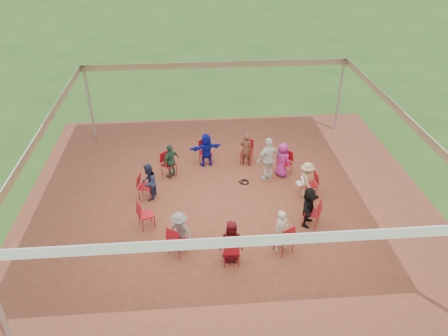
{
  "coord_description": "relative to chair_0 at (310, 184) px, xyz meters",
  "views": [
    {
      "loc": [
        -1.06,
        -11.26,
        8.2
      ],
      "look_at": [
        -0.11,
        0.3,
        1.16
      ],
      "focal_mm": 35.0,
      "sensor_mm": 36.0,
      "label": 1
    }
  ],
  "objects": [
    {
      "name": "person_seated_0",
      "position": [
        -0.12,
        -0.01,
        0.18
      ],
      "size": [
        0.47,
        0.84,
        1.25
      ],
      "primitive_type": "imported",
      "rotation": [
        0.0,
        0.0,
        1.65
      ],
      "color": "tan",
      "rests_on": "ground"
    },
    {
      "name": "person_seated_4",
      "position": [
        -4.48,
        1.56,
        0.18
      ],
      "size": [
        0.78,
        0.79,
        1.25
      ],
      "primitive_type": "imported",
      "rotation": [
        0.0,
        0.0,
        -2.34
      ],
      "color": "#204932",
      "rests_on": "ground"
    },
    {
      "name": "ground",
      "position": [
        -2.66,
        -0.22,
        -0.45
      ],
      "size": [
        80.0,
        80.0,
        0.0
      ],
      "primitive_type": "plane",
      "color": "#295119",
      "rests_on": "ground"
    },
    {
      "name": "person_seated_7",
      "position": [
        -2.81,
        -2.76,
        0.18
      ],
      "size": [
        0.63,
        0.38,
        1.25
      ],
      "primitive_type": "imported",
      "rotation": [
        0.0,
        0.0,
        -0.06
      ],
      "color": "#45080E",
      "rests_on": "ground"
    },
    {
      "name": "person_seated_3",
      "position": [
        -3.23,
        2.26,
        0.18
      ],
      "size": [
        1.23,
        0.68,
        1.25
      ],
      "primitive_type": "imported",
      "rotation": [
        0.0,
        0.0,
        -2.92
      ],
      "color": "#0B1295",
      "rests_on": "ground"
    },
    {
      "name": "standing_person",
      "position": [
        -1.17,
        1.13,
        0.35
      ],
      "size": [
        1.04,
        0.8,
        1.58
      ],
      "primitive_type": "imported",
      "rotation": [
        0.0,
        0.0,
        3.54
      ],
      "color": "silver",
      "rests_on": "ground"
    },
    {
      "name": "person_seated_9",
      "position": [
        -0.41,
        -1.42,
        0.18
      ],
      "size": [
        0.93,
        1.23,
        1.25
      ],
      "primitive_type": "imported",
      "rotation": [
        0.0,
        0.0,
        1.08
      ],
      "color": "black",
      "rests_on": "ground"
    },
    {
      "name": "chair_2",
      "position": [
        -1.75,
        2.29,
        0.0
      ],
      "size": [
        0.54,
        0.56,
        0.9
      ],
      "primitive_type": null,
      "rotation": [
        0.0,
        0.0,
        2.8
      ],
      "color": "#9D0C17",
      "rests_on": "ground"
    },
    {
      "name": "person_seated_2",
      "position": [
        -1.79,
        2.18,
        0.18
      ],
      "size": [
        0.53,
        0.44,
        1.25
      ],
      "primitive_type": "imported",
      "rotation": [
        0.0,
        0.0,
        2.8
      ],
      "color": "#543122",
      "rests_on": "ground"
    },
    {
      "name": "chair_7",
      "position": [
        -4.23,
        -2.37,
        0.0
      ],
      "size": [
        0.6,
        0.6,
        0.9
      ],
      "primitive_type": null,
      "rotation": [
        0.0,
        0.0,
        -0.63
      ],
      "color": "#9D0C17",
      "rests_on": "ground"
    },
    {
      "name": "chair_8",
      "position": [
        -2.82,
        -2.88,
        0.0
      ],
      "size": [
        0.45,
        0.46,
        0.9
      ],
      "primitive_type": null,
      "rotation": [
        0.0,
        0.0,
        -0.06
      ],
      "color": "#9D0C17",
      "rests_on": "ground"
    },
    {
      "name": "chair_5",
      "position": [
        -5.27,
        0.32,
        0.0
      ],
      "size": [
        0.52,
        0.5,
        0.9
      ],
      "primitive_type": null,
      "rotation": [
        0.0,
        0.0,
        -1.77
      ],
      "color": "#9D0C17",
      "rests_on": "ground"
    },
    {
      "name": "person_seated_5",
      "position": [
        -5.15,
        0.29,
        0.18
      ],
      "size": [
        0.47,
        0.67,
        1.25
      ],
      "primitive_type": "imported",
      "rotation": [
        0.0,
        0.0,
        -1.77
      ],
      "color": "#202747",
      "rests_on": "ground"
    },
    {
      "name": "tent",
      "position": [
        -2.66,
        -0.22,
        1.92
      ],
      "size": [
        10.33,
        10.33,
        3.0
      ],
      "color": "#B2B2B7",
      "rests_on": "ground"
    },
    {
      "name": "chair_3",
      "position": [
        -3.25,
        2.38,
        0.0
      ],
      "size": [
        0.51,
        0.52,
        0.9
      ],
      "primitive_type": null,
      "rotation": [
        0.0,
        0.0,
        -2.92
      ],
      "color": "#9D0C17",
      "rests_on": "ground"
    },
    {
      "name": "laptop",
      "position": [
        -0.29,
        -0.02,
        0.14
      ],
      "size": [
        0.25,
        0.31,
        0.2
      ],
      "rotation": [
        0.0,
        0.0,
        1.65
      ],
      "color": "#B7B7BC",
      "rests_on": "ground"
    },
    {
      "name": "chair_9",
      "position": [
        -1.35,
        -2.55,
        0.0
      ],
      "size": [
        0.58,
        0.59,
        0.9
      ],
      "primitive_type": null,
      "rotation": [
        0.0,
        0.0,
        0.51
      ],
      "color": "#9D0C17",
      "rests_on": "ground"
    },
    {
      "name": "dirt_patch",
      "position": [
        -2.66,
        -0.22,
        -0.44
      ],
      "size": [
        13.0,
        13.0,
        0.0
      ],
      "primitive_type": "plane",
      "color": "brown",
      "rests_on": "ground"
    },
    {
      "name": "chair_4",
      "position": [
        -4.56,
        1.64,
        0.0
      ],
      "size": [
        0.61,
        0.61,
        0.9
      ],
      "primitive_type": null,
      "rotation": [
        0.0,
        0.0,
        -2.34
      ],
      "color": "#9D0C17",
      "rests_on": "ground"
    },
    {
      "name": "person_seated_1",
      "position": [
        -0.64,
        1.33,
        0.18
      ],
      "size": [
        0.64,
        0.69,
        1.25
      ],
      "primitive_type": "imported",
      "rotation": [
        0.0,
        0.0,
        2.22
      ],
      "color": "#99237D",
      "rests_on": "ground"
    },
    {
      "name": "person_seated_8",
      "position": [
        -1.41,
        -2.44,
        0.18
      ],
      "size": [
        0.54,
        0.48,
        1.25
      ],
      "primitive_type": "imported",
      "rotation": [
        0.0,
        0.0,
        0.51
      ],
      "color": "#BAB2A4",
      "rests_on": "ground"
    },
    {
      "name": "chair_0",
      "position": [
        0.0,
        0.0,
        0.0
      ],
      "size": [
        0.47,
        0.45,
        0.9
      ],
      "primitive_type": null,
      "rotation": [
        0.0,
        0.0,
        1.65
      ],
      "color": "#9D0C17",
      "rests_on": "ground"
    },
    {
      "name": "person_seated_6",
      "position": [
        -4.16,
        -2.28,
        0.18
      ],
      "size": [
        0.89,
        0.8,
        1.25
      ],
      "primitive_type": "imported",
      "rotation": [
        0.0,
        0.0,
        -0.63
      ],
      "color": "slate",
      "rests_on": "ground"
    },
    {
      "name": "chair_6",
      "position": [
        -5.14,
        -1.18,
        0.0
      ],
      "size": [
        0.56,
        0.55,
        0.9
      ],
      "primitive_type": null,
      "rotation": [
        0.0,
        0.0,
        -1.2
      ],
      "color": "#9D0C17",
      "rests_on": "ground"
    },
    {
      "name": "chair_10",
      "position": [
        -0.3,
        -1.47,
        0.0
      ],
      "size": [
        0.59,
        0.58,
        0.9
      ],
      "primitive_type": null,
      "rotation": [
        0.0,
        0.0,
        1.08
      ],
      "color": "#9D0C17",
      "rests_on": "ground"
    },
    {
      "name": "chair_1",
      "position": [
        -0.54,
        1.4,
        0.0
      ],
      "size": [
        0.6,
        0.6,
        0.9
      ],
      "primitive_type": null,
      "rotation": [
        0.0,
        0.0,
        2.22
      ],
      "color": "#9D0C17",
      "rests_on": "ground"
    },
    {
      "name": "cable_coil",
      "position": [
        -1.99,
        0.96,
        -0.43
      ],
      "size": [
        0.38,
        0.38,
        0.03
      ],
      "rotation": [
        0.0,
        0.0,
        -0.16
      ],
      "color": "black",
      "rests_on": "ground"
    }
  ]
}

